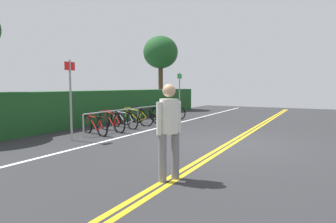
# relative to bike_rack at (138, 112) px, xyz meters

# --- Properties ---
(ground_plane) EXTENTS (30.37, 12.97, 0.05)m
(ground_plane) POSITION_rel_bike_rack_xyz_m (-1.92, -4.42, -0.59)
(ground_plane) COLOR #2B2B2D
(centre_line_yellow_inner) EXTENTS (27.33, 0.10, 0.00)m
(centre_line_yellow_inner) POSITION_rel_bike_rack_xyz_m (-1.92, -4.50, -0.56)
(centre_line_yellow_inner) COLOR gold
(centre_line_yellow_inner) RESTS_ON ground_plane
(centre_line_yellow_outer) EXTENTS (27.33, 0.10, 0.00)m
(centre_line_yellow_outer) POSITION_rel_bike_rack_xyz_m (-1.92, -4.34, -0.56)
(centre_line_yellow_outer) COLOR gold
(centre_line_yellow_outer) RESTS_ON ground_plane
(bike_lane_stripe_white) EXTENTS (27.33, 0.12, 0.00)m
(bike_lane_stripe_white) POSITION_rel_bike_rack_xyz_m (-1.92, -1.09, -0.56)
(bike_lane_stripe_white) COLOR white
(bike_lane_stripe_white) RESTS_ON ground_plane
(bike_rack) EXTENTS (6.16, 0.05, 0.74)m
(bike_rack) POSITION_rel_bike_rack_xyz_m (0.00, 0.00, 0.00)
(bike_rack) COLOR #9EA0A5
(bike_rack) RESTS_ON ground_plane
(bicycle_0) EXTENTS (0.63, 1.59, 0.70)m
(bicycle_0) POSITION_rel_bike_rack_xyz_m (-2.55, -0.00, -0.24)
(bicycle_0) COLOR black
(bicycle_0) RESTS_ON ground_plane
(bicycle_1) EXTENTS (0.68, 1.69, 0.76)m
(bicycle_1) POSITION_rel_bike_rack_xyz_m (-1.71, -0.03, -0.21)
(bicycle_1) COLOR black
(bicycle_1) RESTS_ON ground_plane
(bicycle_2) EXTENTS (0.59, 1.68, 0.70)m
(bicycle_2) POSITION_rel_bike_rack_xyz_m (-0.82, 0.09, -0.24)
(bicycle_2) COLOR black
(bicycle_2) RESTS_ON ground_plane
(bicycle_3) EXTENTS (0.46, 1.75, 0.75)m
(bicycle_3) POSITION_rel_bike_rack_xyz_m (-0.01, 0.11, -0.22)
(bicycle_3) COLOR black
(bicycle_3) RESTS_ON ground_plane
(bicycle_4) EXTENTS (0.53, 1.76, 0.78)m
(bicycle_4) POSITION_rel_bike_rack_xyz_m (0.85, 0.07, -0.20)
(bicycle_4) COLOR black
(bicycle_4) RESTS_ON ground_plane
(bicycle_5) EXTENTS (0.67, 1.63, 0.68)m
(bicycle_5) POSITION_rel_bike_rack_xyz_m (1.73, -0.09, -0.25)
(bicycle_5) COLOR black
(bicycle_5) RESTS_ON ground_plane
(bicycle_6) EXTENTS (0.61, 1.58, 0.69)m
(bicycle_6) POSITION_rel_bike_rack_xyz_m (2.61, -0.06, -0.25)
(bicycle_6) COLOR black
(bicycle_6) RESTS_ON ground_plane
(pedestrian) EXTENTS (0.45, 0.32, 1.65)m
(pedestrian) POSITION_rel_bike_rack_xyz_m (-5.49, -4.40, 0.38)
(pedestrian) COLOR slate
(pedestrian) RESTS_ON ground_plane
(sign_post_near) EXTENTS (0.36, 0.06, 2.37)m
(sign_post_near) POSITION_rel_bike_rack_xyz_m (-3.71, -0.18, 0.86)
(sign_post_near) COLOR gray
(sign_post_near) RESTS_ON ground_plane
(sign_post_far) EXTENTS (0.36, 0.07, 2.30)m
(sign_post_far) POSITION_rel_bike_rack_xyz_m (3.44, -0.21, 0.81)
(sign_post_far) COLOR gray
(sign_post_far) RESTS_ON ground_plane
(hedge_backdrop) EXTENTS (15.11, 1.19, 1.42)m
(hedge_backdrop) POSITION_rel_bike_rack_xyz_m (1.50, 2.21, 0.14)
(hedge_backdrop) COLOR #1C4C21
(hedge_backdrop) RESTS_ON ground_plane
(tree_mid) EXTENTS (2.36, 2.36, 5.03)m
(tree_mid) POSITION_rel_bike_rack_xyz_m (7.59, 3.27, 3.31)
(tree_mid) COLOR #473323
(tree_mid) RESTS_ON ground_plane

